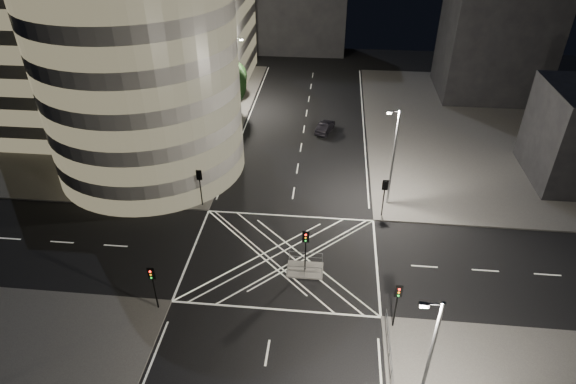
# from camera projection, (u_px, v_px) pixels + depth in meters

# --- Properties ---
(ground) EXTENTS (120.00, 120.00, 0.00)m
(ground) POSITION_uv_depth(u_px,v_px,m) (283.00, 257.00, 41.52)
(ground) COLOR black
(ground) RESTS_ON ground
(sidewalk_far_left) EXTENTS (42.00, 42.00, 0.15)m
(sidewalk_far_left) POSITION_uv_depth(u_px,v_px,m) (95.00, 113.00, 66.26)
(sidewalk_far_left) COLOR #4D4B48
(sidewalk_far_left) RESTS_ON ground
(sidewalk_far_right) EXTENTS (42.00, 42.00, 0.15)m
(sidewalk_far_right) POSITION_uv_depth(u_px,v_px,m) (531.00, 132.00, 61.43)
(sidewalk_far_right) COLOR #4D4B48
(sidewalk_far_right) RESTS_ON ground
(central_island) EXTENTS (3.00, 2.00, 0.15)m
(central_island) POSITION_uv_depth(u_px,v_px,m) (305.00, 270.00, 40.07)
(central_island) COLOR slate
(central_island) RESTS_ON ground
(office_tower_curved) EXTENTS (30.00, 29.00, 27.20)m
(office_tower_curved) POSITION_uv_depth(u_px,v_px,m) (110.00, 40.00, 51.76)
(office_tower_curved) COLOR gray
(office_tower_curved) RESTS_ON sidewalk_far_left
(office_block_rear) EXTENTS (24.00, 16.00, 22.00)m
(office_block_rear) POSITION_uv_depth(u_px,v_px,m) (167.00, 5.00, 71.97)
(office_block_rear) COLOR gray
(office_block_rear) RESTS_ON sidewalk_far_left
(building_right_far) EXTENTS (14.00, 12.00, 15.00)m
(building_right_far) POSITION_uv_depth(u_px,v_px,m) (495.00, 42.00, 68.26)
(building_right_far) COLOR black
(building_right_far) RESTS_ON sidewalk_far_right
(building_far_end) EXTENTS (18.00, 8.00, 18.00)m
(building_far_end) POSITION_uv_depth(u_px,v_px,m) (296.00, 0.00, 84.92)
(building_far_end) COLOR black
(building_far_end) RESTS_ON ground
(tree_a) EXTENTS (4.36, 4.36, 6.70)m
(tree_a) POSITION_uv_depth(u_px,v_px,m) (187.00, 156.00, 47.44)
(tree_a) COLOR black
(tree_a) RESTS_ON sidewalk_far_left
(tree_b) EXTENTS (5.26, 5.26, 8.26)m
(tree_b) POSITION_uv_depth(u_px,v_px,m) (201.00, 121.00, 51.84)
(tree_b) COLOR black
(tree_b) RESTS_ON sidewalk_far_left
(tree_c) EXTENTS (4.02, 4.02, 7.21)m
(tree_c) POSITION_uv_depth(u_px,v_px,m) (214.00, 102.00, 57.00)
(tree_c) COLOR black
(tree_c) RESTS_ON sidewalk_far_left
(tree_d) EXTENTS (5.66, 5.66, 8.14)m
(tree_d) POSITION_uv_depth(u_px,v_px,m) (225.00, 83.00, 61.98)
(tree_d) COLOR black
(tree_d) RESTS_ON sidewalk_far_left
(tree_e) EXTENTS (3.62, 3.62, 5.77)m
(tree_e) POSITION_uv_depth(u_px,v_px,m) (234.00, 76.00, 67.61)
(tree_e) COLOR black
(tree_e) RESTS_ON sidewalk_far_left
(traffic_signal_fl) EXTENTS (0.55, 0.22, 4.00)m
(traffic_signal_fl) POSITION_uv_depth(u_px,v_px,m) (200.00, 181.00, 46.27)
(traffic_signal_fl) COLOR black
(traffic_signal_fl) RESTS_ON sidewalk_far_left
(traffic_signal_nl) EXTENTS (0.55, 0.22, 4.00)m
(traffic_signal_nl) POSITION_uv_depth(u_px,v_px,m) (153.00, 281.00, 35.00)
(traffic_signal_nl) COLOR black
(traffic_signal_nl) RESTS_ON sidewalk_near_left
(traffic_signal_fr) EXTENTS (0.55, 0.22, 4.00)m
(traffic_signal_fr) POSITION_uv_depth(u_px,v_px,m) (384.00, 191.00, 44.81)
(traffic_signal_fr) COLOR black
(traffic_signal_fr) RESTS_ON sidewalk_far_right
(traffic_signal_nr) EXTENTS (0.55, 0.22, 4.00)m
(traffic_signal_nr) POSITION_uv_depth(u_px,v_px,m) (397.00, 298.00, 33.54)
(traffic_signal_nr) COLOR black
(traffic_signal_nr) RESTS_ON sidewalk_near_right
(traffic_signal_island) EXTENTS (0.55, 0.22, 4.00)m
(traffic_signal_island) POSITION_uv_depth(u_px,v_px,m) (306.00, 244.00, 38.49)
(traffic_signal_island) COLOR black
(traffic_signal_island) RESTS_ON central_island
(street_lamp_left_near) EXTENTS (1.25, 0.25, 10.00)m
(street_lamp_left_near) POSITION_uv_depth(u_px,v_px,m) (204.00, 132.00, 49.18)
(street_lamp_left_near) COLOR slate
(street_lamp_left_near) RESTS_ON sidewalk_far_left
(street_lamp_left_far) EXTENTS (1.25, 0.25, 10.00)m
(street_lamp_left_far) POSITION_uv_depth(u_px,v_px,m) (237.00, 72.00, 64.09)
(street_lamp_left_far) COLOR slate
(street_lamp_left_far) RESTS_ON sidewalk_far_left
(street_lamp_right_far) EXTENTS (1.25, 0.25, 10.00)m
(street_lamp_right_far) POSITION_uv_depth(u_px,v_px,m) (393.00, 156.00, 45.12)
(street_lamp_right_far) COLOR slate
(street_lamp_right_far) RESTS_ON sidewalk_far_right
(street_lamp_right_near) EXTENTS (1.25, 0.25, 10.00)m
(street_lamp_right_near) POSITION_uv_depth(u_px,v_px,m) (427.00, 362.00, 26.07)
(street_lamp_right_near) COLOR slate
(street_lamp_right_near) RESTS_ON sidewalk_near_right
(railing_island_south) EXTENTS (2.80, 0.06, 1.10)m
(railing_island_south) POSITION_uv_depth(u_px,v_px,m) (304.00, 272.00, 38.98)
(railing_island_south) COLOR slate
(railing_island_south) RESTS_ON central_island
(railing_island_north) EXTENTS (2.80, 0.06, 1.10)m
(railing_island_north) POSITION_uv_depth(u_px,v_px,m) (306.00, 257.00, 40.47)
(railing_island_north) COLOR slate
(railing_island_north) RESTS_ON central_island
(sedan) EXTENTS (2.55, 4.37, 1.36)m
(sedan) POSITION_uv_depth(u_px,v_px,m) (325.00, 127.00, 61.21)
(sedan) COLOR black
(sedan) RESTS_ON ground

